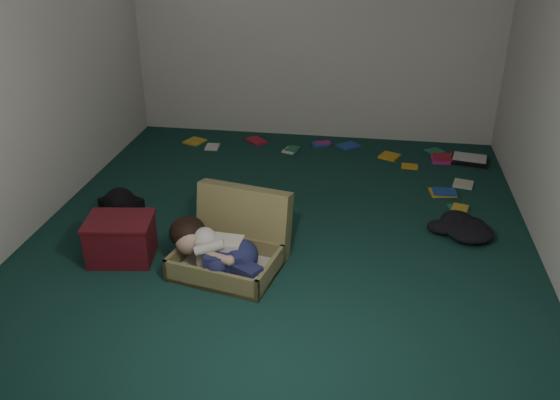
# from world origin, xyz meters

# --- Properties ---
(floor) EXTENTS (4.50, 4.50, 0.00)m
(floor) POSITION_xyz_m (0.00, 0.00, 0.00)
(floor) COLOR #133831
(floor) RESTS_ON ground
(wall_back) EXTENTS (4.50, 0.00, 4.50)m
(wall_back) POSITION_xyz_m (0.00, 2.25, 1.30)
(wall_back) COLOR silver
(wall_back) RESTS_ON ground
(wall_front) EXTENTS (4.50, 0.00, 4.50)m
(wall_front) POSITION_xyz_m (0.00, -2.25, 1.30)
(wall_front) COLOR silver
(wall_front) RESTS_ON ground
(wall_left) EXTENTS (0.00, 4.50, 4.50)m
(wall_left) POSITION_xyz_m (-2.00, 0.00, 1.30)
(wall_left) COLOR silver
(wall_left) RESTS_ON ground
(suitcase) EXTENTS (0.86, 0.85, 0.54)m
(suitcase) POSITION_xyz_m (-0.29, -0.54, 0.16)
(suitcase) COLOR olive
(suitcase) RESTS_ON floor
(person) EXTENTS (0.76, 0.50, 0.33)m
(person) POSITION_xyz_m (-0.37, -0.71, 0.20)
(person) COLOR silver
(person) RESTS_ON suitcase
(maroon_bin) EXTENTS (0.53, 0.45, 0.33)m
(maroon_bin) POSITION_xyz_m (-1.13, -0.62, 0.17)
(maroon_bin) COLOR #5A121A
(maroon_bin) RESTS_ON floor
(backpack) EXTENTS (0.50, 0.46, 0.24)m
(backpack) POSITION_xyz_m (-1.35, -0.08, 0.12)
(backpack) COLOR black
(backpack) RESTS_ON floor
(clothing_pile) EXTENTS (0.49, 0.45, 0.13)m
(clothing_pile) POSITION_xyz_m (1.44, 0.17, 0.06)
(clothing_pile) COLOR black
(clothing_pile) RESTS_ON floor
(paper_tray) EXTENTS (0.41, 0.34, 0.05)m
(paper_tray) POSITION_xyz_m (1.70, 1.73, 0.03)
(paper_tray) COLOR black
(paper_tray) RESTS_ON floor
(book_scatter) EXTENTS (3.10, 1.59, 0.02)m
(book_scatter) POSITION_xyz_m (0.58, 1.60, 0.01)
(book_scatter) COLOR gold
(book_scatter) RESTS_ON floor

